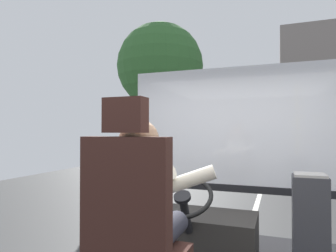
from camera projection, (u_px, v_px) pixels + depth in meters
The scene contains 7 objects.
ground at pixel (263, 184), 10.20m from camera, with size 18.00×44.00×0.06m.
driver_seat at pixel (134, 241), 1.60m from camera, with size 0.48×0.48×1.35m.
bus_driver at pixel (143, 202), 1.70m from camera, with size 0.78×0.59×0.75m.
steering_console at pixel (197, 233), 2.80m from camera, with size 1.10×0.97×0.78m.
fare_box at pixel (310, 226), 2.39m from camera, with size 0.27×0.26×0.84m.
windshield_panel at pixel (233, 143), 3.51m from camera, with size 2.50×0.08×1.48m.
street_tree at pixel (160, 67), 10.13m from camera, with size 2.93×2.93×5.50m.
Camera 1 is at (0.51, -1.94, 1.80)m, focal length 31.62 mm.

